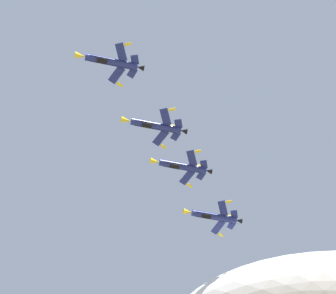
# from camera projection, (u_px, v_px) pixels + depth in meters

# --- Properties ---
(fighter_jet_lead) EXTENTS (15.69, 9.62, 5.10)m
(fighter_jet_lead) POSITION_uv_depth(u_px,v_px,m) (110.00, 62.00, 168.43)
(fighter_jet_lead) COLOR navy
(fighter_jet_left_wing) EXTENTS (15.69, 9.90, 4.80)m
(fighter_jet_left_wing) POSITION_uv_depth(u_px,v_px,m) (155.00, 126.00, 174.90)
(fighter_jet_left_wing) COLOR navy
(fighter_jet_right_wing) EXTENTS (15.69, 9.91, 4.79)m
(fighter_jet_right_wing) POSITION_uv_depth(u_px,v_px,m) (182.00, 166.00, 186.34)
(fighter_jet_right_wing) COLOR navy
(fighter_jet_left_outer) EXTENTS (15.69, 9.59, 5.13)m
(fighter_jet_left_outer) POSITION_uv_depth(u_px,v_px,m) (213.00, 216.00, 194.85)
(fighter_jet_left_outer) COLOR navy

